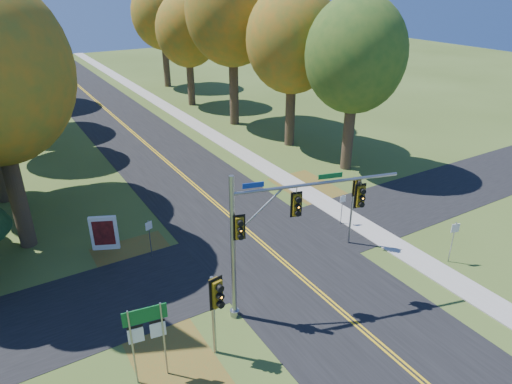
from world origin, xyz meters
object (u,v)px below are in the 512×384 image
east_signal_pole (355,194)px  info_kiosk (104,233)px  traffic_mast (276,225)px  route_sign_cluster (147,329)px

east_signal_pole → info_kiosk: (-11.80, 6.61, -2.13)m
traffic_mast → info_kiosk: 10.86m
route_sign_cluster → info_kiosk: bearing=93.7°
traffic_mast → east_signal_pole: (6.63, 2.34, -1.21)m
east_signal_pole → route_sign_cluster: bearing=-160.3°
east_signal_pole → info_kiosk: east_signal_pole is taller
traffic_mast → route_sign_cluster: size_ratio=2.15×
route_sign_cluster → info_kiosk: route_sign_cluster is taller
traffic_mast → route_sign_cluster: bearing=-156.2°
east_signal_pole → route_sign_cluster: size_ratio=1.23×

